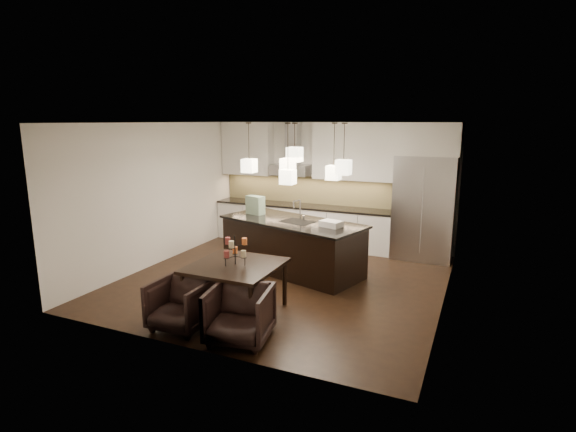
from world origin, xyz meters
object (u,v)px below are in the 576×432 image
at_px(dining_table, 236,288).
at_px(armchair_right, 240,314).
at_px(refrigerator, 424,208).
at_px(armchair_left, 181,304).
at_px(island_body, 292,247).

height_order(dining_table, armchair_right, dining_table).
height_order(refrigerator, armchair_left, refrigerator).
bearing_deg(armchair_right, refrigerator, 59.70).
distance_m(refrigerator, armchair_left, 5.42).
height_order(refrigerator, dining_table, refrigerator).
distance_m(refrigerator, dining_table, 4.55).
relative_size(dining_table, armchair_left, 1.66).
bearing_deg(armchair_left, refrigerator, 59.63).
height_order(island_body, armchair_left, island_body).
bearing_deg(armchair_left, armchair_right, -1.10).
height_order(island_body, armchair_right, island_body).
distance_m(refrigerator, island_body, 2.90).
relative_size(refrigerator, dining_table, 1.71).
xyz_separation_m(refrigerator, dining_table, (-2.18, -3.94, -0.70)).
xyz_separation_m(dining_table, armchair_left, (-0.44, -0.76, -0.03)).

